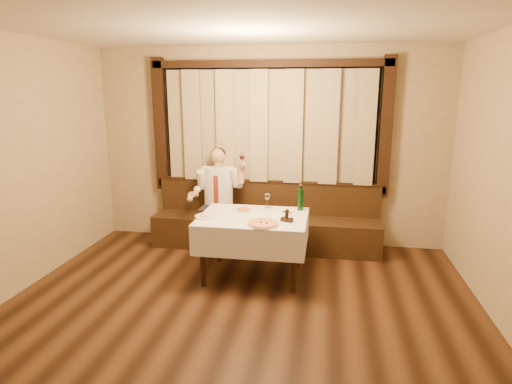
% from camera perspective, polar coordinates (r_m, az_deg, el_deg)
% --- Properties ---
extents(room, '(5.01, 6.01, 2.81)m').
position_cam_1_polar(room, '(4.18, -2.13, 3.71)').
color(room, black).
rests_on(room, ground).
extents(banquette, '(3.20, 0.61, 0.94)m').
position_cam_1_polar(banquette, '(6.15, 1.28, -4.48)').
color(banquette, black).
rests_on(banquette, ground).
extents(dining_table, '(1.27, 0.97, 0.76)m').
position_cam_1_polar(dining_table, '(5.08, -0.38, -4.35)').
color(dining_table, black).
rests_on(dining_table, ground).
extents(pizza, '(0.35, 0.35, 0.04)m').
position_cam_1_polar(pizza, '(4.72, 0.97, -4.24)').
color(pizza, white).
rests_on(pizza, dining_table).
extents(pasta_red, '(0.27, 0.27, 0.09)m').
position_cam_1_polar(pasta_red, '(5.23, -1.69, -2.20)').
color(pasta_red, white).
rests_on(pasta_red, dining_table).
extents(pasta_cream, '(0.27, 0.27, 0.09)m').
position_cam_1_polar(pasta_cream, '(5.03, -6.60, -2.91)').
color(pasta_cream, white).
rests_on(pasta_cream, dining_table).
extents(green_bottle, '(0.07, 0.07, 0.32)m').
position_cam_1_polar(green_bottle, '(5.28, 5.94, -0.98)').
color(green_bottle, '#0F4A16').
rests_on(green_bottle, dining_table).
extents(table_wine_glass, '(0.07, 0.07, 0.19)m').
position_cam_1_polar(table_wine_glass, '(5.35, 1.51, -0.66)').
color(table_wine_glass, white).
rests_on(table_wine_glass, dining_table).
extents(cruet_caddy, '(0.15, 0.11, 0.14)m').
position_cam_1_polar(cruet_caddy, '(4.84, 4.14, -3.38)').
color(cruet_caddy, black).
rests_on(cruet_caddy, dining_table).
extents(seated_man, '(0.78, 0.58, 1.42)m').
position_cam_1_polar(seated_man, '(6.05, -5.15, 0.22)').
color(seated_man, black).
rests_on(seated_man, ground).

